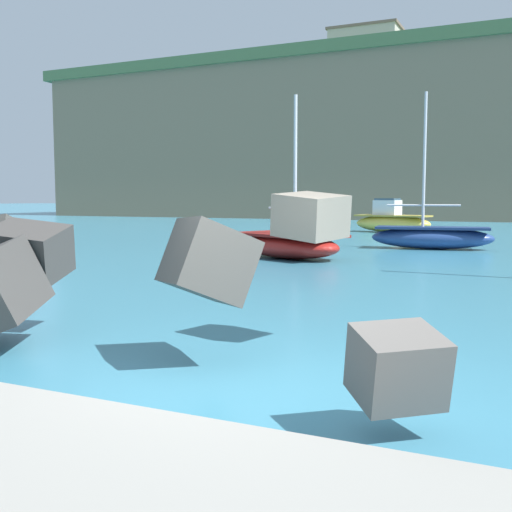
# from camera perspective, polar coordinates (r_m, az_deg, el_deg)

# --- Properties ---
(ground_plane) EXTENTS (400.00, 400.00, 0.00)m
(ground_plane) POSITION_cam_1_polar(r_m,az_deg,el_deg) (7.24, -1.77, -11.43)
(ground_plane) COLOR teal
(breakwater_jetty) EXTENTS (31.60, 6.97, 2.52)m
(breakwater_jetty) POSITION_cam_1_polar(r_m,az_deg,el_deg) (8.63, -8.07, -1.14)
(breakwater_jetty) COLOR gray
(breakwater_jetty) RESTS_ON ground
(boat_near_centre) EXTENTS (4.92, 3.78, 5.62)m
(boat_near_centre) POSITION_cam_1_polar(r_m,az_deg,el_deg) (21.56, 3.03, 1.10)
(boat_near_centre) COLOR maroon
(boat_near_centre) RESTS_ON ground
(boat_mid_left) EXTENTS (5.25, 2.97, 2.11)m
(boat_mid_left) POSITION_cam_1_polar(r_m,az_deg,el_deg) (38.71, 12.55, 3.21)
(boat_mid_left) COLOR #EAC64C
(boat_mid_left) RESTS_ON ground
(boat_mid_centre) EXTENTS (5.08, 2.12, 6.45)m
(boat_mid_centre) POSITION_cam_1_polar(r_m,az_deg,el_deg) (26.42, 16.06, 1.78)
(boat_mid_centre) COLOR navy
(boat_mid_centre) RESTS_ON ground
(mooring_buoy_middle) EXTENTS (0.44, 0.44, 0.44)m
(mooring_buoy_middle) POSITION_cam_1_polar(r_m,az_deg,el_deg) (39.72, -3.99, 2.66)
(mooring_buoy_middle) COLOR silver
(mooring_buoy_middle) RESTS_ON ground
(headland_bluff) EXTENTS (102.50, 41.17, 17.44)m
(headland_bluff) POSITION_cam_1_polar(r_m,az_deg,el_deg) (78.74, 22.25, 9.83)
(headland_bluff) COLOR #847056
(headland_bluff) RESTS_ON ground
(station_building_west) EXTENTS (8.24, 4.98, 4.51)m
(station_building_west) POSITION_cam_1_polar(r_m,az_deg,el_deg) (76.74, 10.16, 18.57)
(station_building_west) COLOR #B2ADA3
(station_building_west) RESTS_ON headland_bluff
(station_building_central) EXTENTS (7.66, 6.98, 5.67)m
(station_building_central) POSITION_cam_1_polar(r_m,az_deg,el_deg) (91.43, 13.55, 16.71)
(station_building_central) COLOR #B2ADA3
(station_building_central) RESTS_ON headland_bluff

